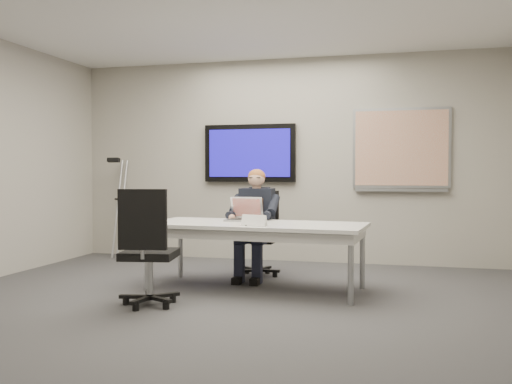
% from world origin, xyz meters
% --- Properties ---
extents(floor, '(6.00, 6.00, 0.02)m').
position_xyz_m(floor, '(0.00, 0.00, 0.00)').
color(floor, '#353538').
rests_on(floor, ground).
extents(wall_back, '(6.00, 0.02, 2.80)m').
position_xyz_m(wall_back, '(0.00, 3.00, 1.40)').
color(wall_back, '#A4A194').
rests_on(wall_back, ground).
extents(conference_table, '(2.33, 1.09, 0.70)m').
position_xyz_m(conference_table, '(0.09, 1.01, 0.62)').
color(conference_table, white).
rests_on(conference_table, ground).
extents(tv_display, '(1.30, 0.09, 0.80)m').
position_xyz_m(tv_display, '(-0.50, 2.95, 1.50)').
color(tv_display, black).
rests_on(tv_display, wall_back).
extents(whiteboard, '(1.25, 0.08, 1.10)m').
position_xyz_m(whiteboard, '(1.55, 2.97, 1.53)').
color(whiteboard, '#979BA0').
rests_on(whiteboard, wall_back).
extents(office_chair_far, '(0.49, 0.49, 1.01)m').
position_xyz_m(office_chair_far, '(-0.08, 1.80, 0.32)').
color(office_chair_far, black).
rests_on(office_chair_far, ground).
extents(office_chair_near, '(0.60, 0.60, 1.08)m').
position_xyz_m(office_chair_near, '(-0.67, 0.02, 0.34)').
color(office_chair_near, black).
rests_on(office_chair_near, ground).
extents(seated_person, '(0.39, 0.67, 1.27)m').
position_xyz_m(seated_person, '(-0.08, 1.56, 0.51)').
color(seated_person, '#1F2234').
rests_on(seated_person, office_chair_far).
extents(crutch, '(0.28, 0.77, 1.53)m').
position_xyz_m(crutch, '(-2.41, 2.75, 0.74)').
color(crutch, '#A7A9AF').
rests_on(crutch, ground).
extents(laptop, '(0.37, 0.34, 0.26)m').
position_xyz_m(laptop, '(-0.10, 1.27, 0.77)').
color(laptop, '#B7B7BA').
rests_on(laptop, conference_table).
extents(name_tent, '(0.29, 0.16, 0.11)m').
position_xyz_m(name_tent, '(0.16, 0.69, 0.76)').
color(name_tent, white).
rests_on(name_tent, conference_table).
extents(pen, '(0.02, 0.13, 0.01)m').
position_xyz_m(pen, '(0.09, 0.71, 0.71)').
color(pen, black).
rests_on(pen, conference_table).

